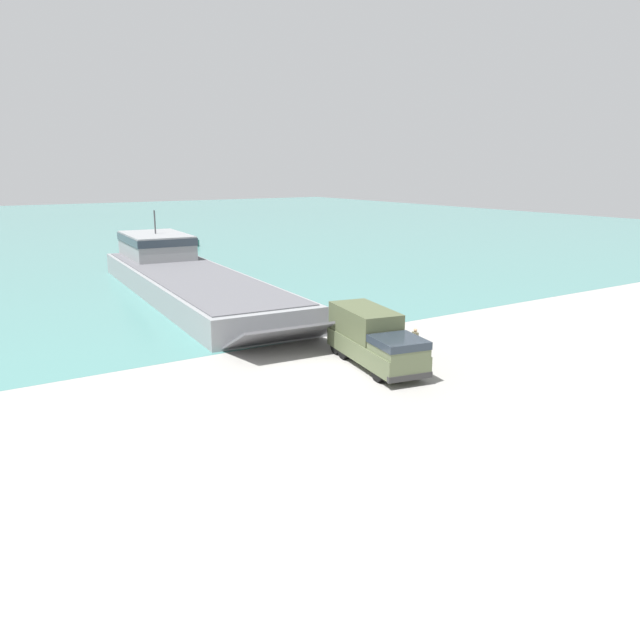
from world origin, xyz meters
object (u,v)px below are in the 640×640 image
landing_craft (183,275)px  military_truck (374,338)px  mooring_bollard (367,324)px  moored_boat_a (181,243)px  soldier_on_ramp (415,340)px

landing_craft → military_truck: size_ratio=4.66×
landing_craft → mooring_bollard: bearing=-69.8°
military_truck → mooring_bollard: (4.58, 6.64, -1.15)m
landing_craft → military_truck: bearing=-82.9°
military_truck → moored_boat_a: military_truck is taller
landing_craft → soldier_on_ramp: landing_craft is taller
moored_boat_a → mooring_bollard: size_ratio=6.95×
moored_boat_a → military_truck: bearing=-45.0°
soldier_on_ramp → moored_boat_a: size_ratio=0.29×
moored_boat_a → mooring_bollard: 52.68m
moored_boat_a → soldier_on_ramp: bearing=-41.8°
soldier_on_ramp → moored_boat_a: 59.21m
mooring_bollard → moored_boat_a: bearing=83.4°
landing_craft → mooring_bollard: landing_craft is taller
mooring_bollard → landing_craft: bearing=105.6°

